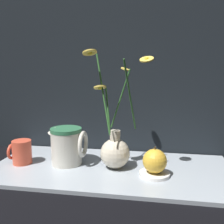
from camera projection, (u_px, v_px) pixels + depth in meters
ground_plane at (111, 171)px, 0.83m from camera, size 6.00×6.00×0.00m
shelf at (111, 169)px, 0.83m from camera, size 0.79×0.36×0.01m
backdrop_wall at (119, 10)px, 0.92m from camera, size 1.29×0.02×1.10m
vase_with_flowers at (115, 149)px, 0.81m from camera, size 0.22×0.17×0.38m
yellow_mug at (21, 152)px, 0.86m from camera, size 0.07×0.06×0.08m
ceramic_pitcher at (67, 144)px, 0.85m from camera, size 0.13×0.11×0.14m
saucer_plate at (154, 174)px, 0.76m from camera, size 0.09×0.09×0.01m
orange_fruit at (155, 161)px, 0.75m from camera, size 0.07×0.07×0.08m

